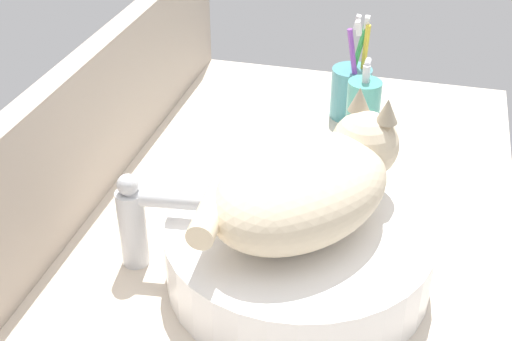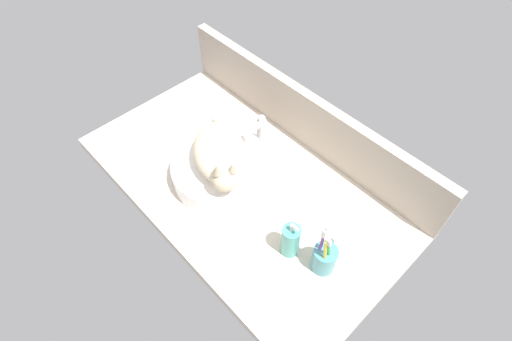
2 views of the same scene
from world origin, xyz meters
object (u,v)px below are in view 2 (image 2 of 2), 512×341
at_px(faucet, 260,130).
at_px(toothbrush_cup, 324,258).
at_px(sink_basin, 222,170).
at_px(cat, 220,154).
at_px(soap_dispenser, 291,240).

height_order(faucet, toothbrush_cup, toothbrush_cup).
relative_size(sink_basin, cat, 1.11).
relative_size(soap_dispenser, toothbrush_cup, 0.81).
bearing_deg(soap_dispenser, toothbrush_cup, 17.76).
bearing_deg(toothbrush_cup, faucet, 157.22).
xyz_separation_m(cat, soap_dispenser, (0.34, -0.03, -0.08)).
bearing_deg(cat, soap_dispenser, -4.52).
bearing_deg(sink_basin, toothbrush_cup, -0.08).
relative_size(sink_basin, toothbrush_cup, 1.79).
relative_size(sink_basin, faucet, 2.46).
relative_size(faucet, soap_dispenser, 0.90).
xyz_separation_m(cat, toothbrush_cup, (0.44, 0.01, -0.08)).
distance_m(cat, toothbrush_cup, 0.45).
height_order(soap_dispenser, toothbrush_cup, toothbrush_cup).
height_order(cat, soap_dispenser, cat).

